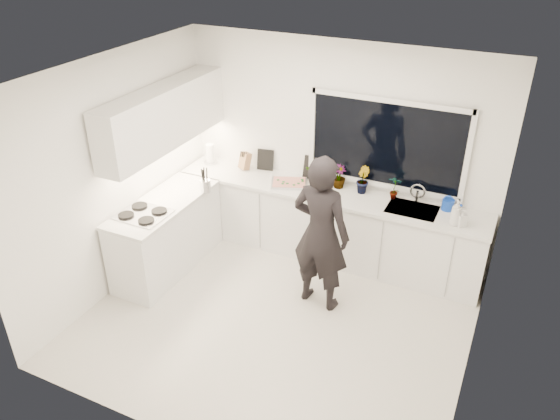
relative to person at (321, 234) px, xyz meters
The scene contains 25 objects.
floor 1.09m from the person, 119.67° to the right, with size 4.00×3.50×0.02m, color beige.
wall_back 1.36m from the person, 102.80° to the left, with size 4.00×0.02×2.70m, color white.
wall_left 2.39m from the person, 167.67° to the right, with size 0.02×3.50×2.70m, color white.
wall_right 1.85m from the person, 16.23° to the right, with size 0.02×3.50×2.70m, color white.
ceiling 1.89m from the person, 119.67° to the right, with size 4.00×3.50×0.02m, color white.
window 1.42m from the person, 75.60° to the left, with size 1.80×0.02×1.00m, color black.
base_cabinets_back 1.10m from the person, 106.78° to the left, with size 3.92×0.58×0.88m, color white.
base_cabinets_left 2.02m from the person, behind, with size 0.58×1.60×0.88m, color white.
countertop_back 0.98m from the person, 106.95° to the left, with size 3.94×0.62×0.04m, color silver.
countertop_left 1.96m from the person, behind, with size 0.62×1.60×0.04m, color silver.
upper_cabinets 2.29m from the person, behind, with size 0.34×2.10×0.70m, color white.
sink 1.22m from the person, 51.13° to the left, with size 0.58×0.42×0.14m, color silver.
faucet 1.38m from the person, 56.35° to the left, with size 0.03×0.03×0.22m, color silver.
stovetop 2.04m from the person, 165.75° to the right, with size 0.56×0.48×0.03m, color black.
person is the anchor object (origin of this frame).
pizza_tray 1.21m from the person, 130.85° to the left, with size 0.44×0.33×0.03m, color #BBBBBF.
pizza 1.21m from the person, 130.85° to the left, with size 0.41×0.29×0.01m, color #A93316.
watering_can 1.59m from the person, 44.39° to the left, with size 0.14×0.14×0.13m, color #133EB8.
paper_towel_roll 2.29m from the person, 152.72° to the left, with size 0.11×0.11×0.26m, color white.
knife_block 1.87m from the person, 144.36° to the left, with size 0.13×0.10×0.22m, color #8C6341.
utensil_crock 1.67m from the person, 169.69° to the left, with size 0.13×0.13×0.16m, color #BBBBC0.
picture_frame_large 1.74m from the person, 136.78° to the left, with size 0.22×0.02×0.28m, color black.
picture_frame_small 1.34m from the person, 116.61° to the left, with size 0.25×0.02×0.30m, color black.
herb_plants 1.13m from the person, 97.77° to the left, with size 1.22×0.23×0.33m.
soap_bottles 1.52m from the person, 31.83° to the left, with size 0.22×0.16×0.30m.
Camera 1 is at (2.03, -4.20, 4.00)m, focal length 35.00 mm.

